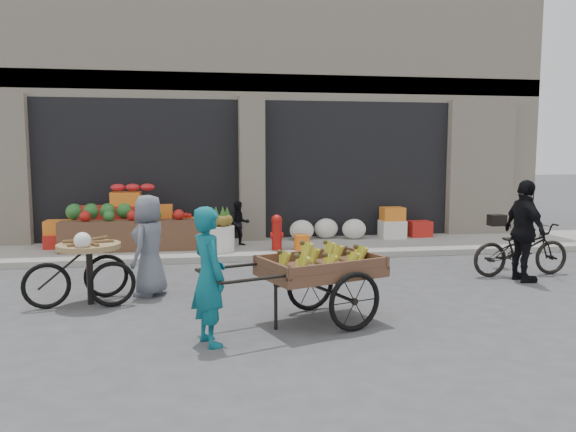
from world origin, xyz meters
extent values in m
plane|color=#424244|center=(0.00, 0.00, 0.00)|extent=(80.00, 80.00, 0.00)
cube|color=gray|center=(0.00, 4.10, 0.06)|extent=(18.00, 2.20, 0.12)
cube|color=beige|center=(0.00, 8.20, 3.50)|extent=(14.00, 6.00, 7.00)
cube|color=gray|center=(0.00, 5.35, 3.60)|extent=(14.00, 0.30, 0.40)
cube|color=black|center=(-2.48, 6.00, 1.67)|extent=(4.40, 1.60, 3.10)
cube|color=black|center=(2.48, 6.00, 1.67)|extent=(4.40, 1.60, 3.10)
cube|color=beige|center=(0.00, 5.15, 1.67)|extent=(0.55, 0.80, 3.22)
cube|color=brown|center=(-2.48, 3.95, 0.42)|extent=(2.80, 0.45, 0.60)
sphere|color=#1E5923|center=(-3.17, 4.45, 0.86)|extent=(0.34, 0.34, 0.34)
cylinder|color=silver|center=(-0.75, 3.60, 0.37)|extent=(0.52, 0.52, 0.50)
cylinder|color=#A5140F|center=(0.35, 3.55, 0.40)|extent=(0.20, 0.20, 0.56)
sphere|color=#A5140F|center=(0.35, 3.55, 0.72)|extent=(0.22, 0.22, 0.22)
cylinder|color=orange|center=(0.85, 3.50, 0.27)|extent=(0.32, 0.32, 0.30)
ellipsoid|color=silver|center=(1.68, 4.70, 0.34)|extent=(1.70, 0.60, 0.44)
imported|color=black|center=(-0.35, 4.20, 0.58)|extent=(0.51, 0.43, 0.93)
cube|color=brown|center=(0.25, -0.90, 0.64)|extent=(1.62, 1.32, 0.12)
torus|color=black|center=(0.56, -1.31, 0.35)|extent=(0.68, 0.29, 0.70)
torus|color=black|center=(0.23, -0.38, 0.35)|extent=(0.68, 0.29, 0.70)
cylinder|color=black|center=(-0.33, -1.10, 0.29)|extent=(0.05, 0.05, 0.58)
imported|color=#0E5E6B|center=(-1.10, -1.48, 0.75)|extent=(0.53, 0.64, 1.50)
cylinder|color=#9E7F51|center=(-2.67, 0.41, 0.80)|extent=(1.04, 1.04, 0.07)
cube|color=black|center=(-2.67, 0.41, 0.40)|extent=(0.10, 0.10, 0.80)
torus|color=black|center=(-2.35, 0.21, 0.31)|extent=(0.61, 0.23, 0.62)
torus|color=black|center=(-2.51, 0.75, 0.31)|extent=(0.61, 0.23, 0.62)
torus|color=black|center=(-3.20, 0.25, 0.31)|extent=(0.61, 0.23, 0.62)
imported|color=slate|center=(-1.90, 0.78, 0.73)|extent=(0.70, 0.84, 1.46)
imported|color=black|center=(4.13, 1.10, 0.45)|extent=(1.73, 0.65, 0.90)
imported|color=black|center=(3.93, 0.70, 0.82)|extent=(0.43, 0.97, 1.63)
camera|label=1|loc=(-1.21, -7.42, 2.07)|focal=35.00mm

